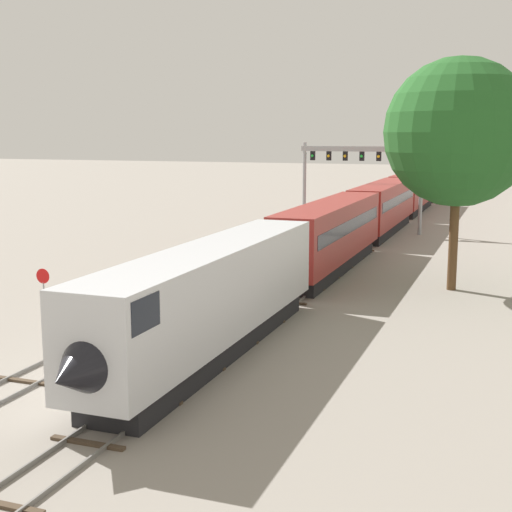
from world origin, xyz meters
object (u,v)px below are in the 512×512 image
Objects in this scene: passenger_train at (414,190)px; signal_gantry at (362,166)px; trackside_tree_left at (458,133)px; stop_sign at (44,288)px.

passenger_train is 21.56m from signal_gantry.
trackside_tree_left is at bearing -79.26° from passenger_train.
trackside_tree_left reaches higher than passenger_train.
signal_gantry is at bearing 114.13° from trackside_tree_left.
passenger_train is at bearing 83.91° from signal_gantry.
trackside_tree_left is (8.59, -45.31, 6.99)m from passenger_train.
signal_gantry reaches higher than stop_sign.
stop_sign is at bearing -140.11° from trackside_tree_left.
stop_sign is at bearing -101.03° from signal_gantry.
passenger_train is 46.64m from trackside_tree_left.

